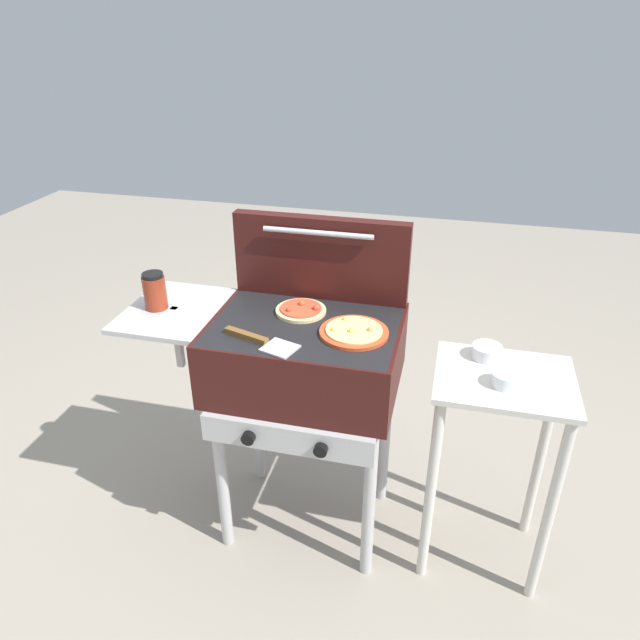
{
  "coord_description": "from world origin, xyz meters",
  "views": [
    {
      "loc": [
        0.46,
        -1.65,
        1.83
      ],
      "look_at": [
        0.05,
        0.0,
        0.92
      ],
      "focal_mm": 32.66,
      "sensor_mm": 36.0,
      "label": 1
    }
  ],
  "objects_px": {
    "pizza_pepperoni": "(301,310)",
    "topping_bowl_far": "(487,352)",
    "pizza_cheese": "(354,332)",
    "spatula": "(260,341)",
    "sauce_jar": "(155,291)",
    "prep_table": "(495,434)",
    "grill": "(302,360)",
    "topping_bowl_near": "(506,380)"
  },
  "relations": [
    {
      "from": "grill",
      "to": "pizza_cheese",
      "type": "relative_size",
      "value": 4.26
    },
    {
      "from": "pizza_pepperoni",
      "to": "grill",
      "type": "bearing_deg",
      "value": -74.74
    },
    {
      "from": "topping_bowl_near",
      "to": "topping_bowl_far",
      "type": "distance_m",
      "value": 0.16
    },
    {
      "from": "pizza_pepperoni",
      "to": "topping_bowl_near",
      "type": "height_order",
      "value": "pizza_pepperoni"
    },
    {
      "from": "topping_bowl_far",
      "to": "topping_bowl_near",
      "type": "bearing_deg",
      "value": -69.99
    },
    {
      "from": "pizza_cheese",
      "to": "prep_table",
      "type": "height_order",
      "value": "pizza_cheese"
    },
    {
      "from": "topping_bowl_near",
      "to": "pizza_pepperoni",
      "type": "bearing_deg",
      "value": 169.72
    },
    {
      "from": "pizza_cheese",
      "to": "topping_bowl_near",
      "type": "xyz_separation_m",
      "value": [
        0.49,
        -0.02,
        -0.1
      ]
    },
    {
      "from": "grill",
      "to": "prep_table",
      "type": "relative_size",
      "value": 1.21
    },
    {
      "from": "pizza_pepperoni",
      "to": "pizza_cheese",
      "type": "distance_m",
      "value": 0.23
    },
    {
      "from": "spatula",
      "to": "topping_bowl_far",
      "type": "relative_size",
      "value": 2.65
    },
    {
      "from": "spatula",
      "to": "topping_bowl_far",
      "type": "height_order",
      "value": "spatula"
    },
    {
      "from": "pizza_cheese",
      "to": "spatula",
      "type": "relative_size",
      "value": 0.85
    },
    {
      "from": "grill",
      "to": "spatula",
      "type": "xyz_separation_m",
      "value": [
        -0.09,
        -0.15,
        0.15
      ]
    },
    {
      "from": "spatula",
      "to": "prep_table",
      "type": "xyz_separation_m",
      "value": [
        0.77,
        0.16,
        -0.35
      ]
    },
    {
      "from": "grill",
      "to": "topping_bowl_far",
      "type": "distance_m",
      "value": 0.63
    },
    {
      "from": "prep_table",
      "to": "topping_bowl_near",
      "type": "distance_m",
      "value": 0.26
    },
    {
      "from": "topping_bowl_near",
      "to": "sauce_jar",
      "type": "bearing_deg",
      "value": 178.26
    },
    {
      "from": "sauce_jar",
      "to": "topping_bowl_far",
      "type": "height_order",
      "value": "sauce_jar"
    },
    {
      "from": "spatula",
      "to": "prep_table",
      "type": "distance_m",
      "value": 0.86
    },
    {
      "from": "pizza_cheese",
      "to": "topping_bowl_far",
      "type": "distance_m",
      "value": 0.46
    },
    {
      "from": "grill",
      "to": "topping_bowl_near",
      "type": "height_order",
      "value": "grill"
    },
    {
      "from": "prep_table",
      "to": "pizza_pepperoni",
      "type": "bearing_deg",
      "value": 173.73
    },
    {
      "from": "pizza_pepperoni",
      "to": "topping_bowl_far",
      "type": "bearing_deg",
      "value": 2.64
    },
    {
      "from": "grill",
      "to": "pizza_cheese",
      "type": "bearing_deg",
      "value": -8.14
    },
    {
      "from": "pizza_pepperoni",
      "to": "sauce_jar",
      "type": "relative_size",
      "value": 1.33
    },
    {
      "from": "grill",
      "to": "pizza_pepperoni",
      "type": "xyz_separation_m",
      "value": [
        -0.02,
        0.08,
        0.15
      ]
    },
    {
      "from": "grill",
      "to": "prep_table",
      "type": "height_order",
      "value": "grill"
    },
    {
      "from": "prep_table",
      "to": "topping_bowl_near",
      "type": "xyz_separation_m",
      "value": [
        -0.0,
        -0.05,
        0.25
      ]
    },
    {
      "from": "grill",
      "to": "spatula",
      "type": "bearing_deg",
      "value": -121.03
    },
    {
      "from": "pizza_cheese",
      "to": "spatula",
      "type": "xyz_separation_m",
      "value": [
        -0.28,
        -0.13,
        -0.0
      ]
    },
    {
      "from": "grill",
      "to": "pizza_pepperoni",
      "type": "relative_size",
      "value": 5.47
    },
    {
      "from": "grill",
      "to": "sauce_jar",
      "type": "distance_m",
      "value": 0.56
    },
    {
      "from": "spatula",
      "to": "topping_bowl_near",
      "type": "distance_m",
      "value": 0.78
    },
    {
      "from": "pizza_pepperoni",
      "to": "topping_bowl_near",
      "type": "distance_m",
      "value": 0.71
    },
    {
      "from": "prep_table",
      "to": "topping_bowl_near",
      "type": "bearing_deg",
      "value": -93.98
    },
    {
      "from": "pizza_pepperoni",
      "to": "topping_bowl_far",
      "type": "distance_m",
      "value": 0.64
    },
    {
      "from": "pizza_cheese",
      "to": "pizza_pepperoni",
      "type": "bearing_deg",
      "value": 152.55
    },
    {
      "from": "prep_table",
      "to": "topping_bowl_far",
      "type": "relative_size",
      "value": 7.92
    },
    {
      "from": "sauce_jar",
      "to": "prep_table",
      "type": "bearing_deg",
      "value": 0.61
    },
    {
      "from": "pizza_cheese",
      "to": "sauce_jar",
      "type": "height_order",
      "value": "sauce_jar"
    },
    {
      "from": "spatula",
      "to": "topping_bowl_near",
      "type": "height_order",
      "value": "spatula"
    }
  ]
}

